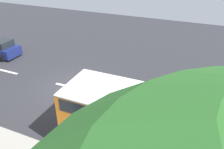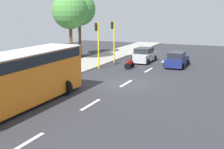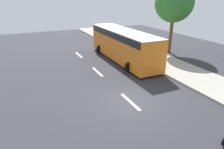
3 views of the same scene
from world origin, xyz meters
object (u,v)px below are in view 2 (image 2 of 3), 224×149
(city_bus, at_px, (15,76))
(traffic_light_corner, at_px, (113,35))
(street_tree_north, at_px, (70,11))
(motorcycle, at_px, (130,62))
(car_dark_blue, at_px, (177,60))
(traffic_light_midblock, at_px, (98,38))
(street_tree_center, at_px, (79,10))
(car_silver, at_px, (143,55))

(city_bus, bearing_deg, traffic_light_corner, -86.15)
(street_tree_north, bearing_deg, city_bus, 110.25)
(motorcycle, bearing_deg, car_dark_blue, -146.38)
(car_dark_blue, relative_size, city_bus, 0.35)
(city_bus, height_order, traffic_light_corner, traffic_light_corner)
(car_dark_blue, relative_size, street_tree_north, 0.52)
(car_dark_blue, height_order, traffic_light_corner, traffic_light_corner)
(traffic_light_corner, distance_m, traffic_light_midblock, 3.86)
(city_bus, distance_m, motorcycle, 14.40)
(street_tree_center, bearing_deg, car_silver, 169.99)
(city_bus, xyz_separation_m, traffic_light_corner, (1.14, -16.94, 1.08))
(traffic_light_midblock, bearing_deg, street_tree_center, -50.01)
(city_bus, height_order, motorcycle, city_bus)
(car_dark_blue, relative_size, traffic_light_corner, 0.87)
(car_silver, relative_size, street_tree_north, 0.55)
(car_silver, distance_m, city_bus, 18.65)
(motorcycle, distance_m, street_tree_center, 11.66)
(street_tree_center, bearing_deg, city_bus, 109.24)
(traffic_light_corner, relative_size, traffic_light_midblock, 1.00)
(motorcycle, height_order, traffic_light_midblock, traffic_light_midblock)
(city_bus, bearing_deg, car_silver, -95.39)
(street_tree_north, bearing_deg, car_silver, -163.38)
(car_silver, distance_m, street_tree_center, 10.17)
(car_silver, height_order, motorcycle, motorcycle)
(city_bus, distance_m, street_tree_north, 17.67)
(city_bus, bearing_deg, traffic_light_midblock, -85.03)
(car_dark_blue, bearing_deg, city_bus, 71.13)
(car_silver, relative_size, motorcycle, 2.70)
(traffic_light_midblock, bearing_deg, city_bus, 94.97)
(traffic_light_midblock, bearing_deg, car_silver, -117.89)
(traffic_light_corner, xyz_separation_m, street_tree_center, (5.87, -3.14, 2.72))
(car_silver, xyz_separation_m, city_bus, (1.75, 18.54, 1.13))
(motorcycle, height_order, traffic_light_corner, traffic_light_corner)
(street_tree_north, bearing_deg, motorcycle, 165.61)
(city_bus, height_order, street_tree_center, street_tree_center)
(car_dark_blue, height_order, city_bus, city_bus)
(motorcycle, bearing_deg, street_tree_center, -33.69)
(city_bus, bearing_deg, street_tree_center, -70.76)
(traffic_light_midblock, bearing_deg, motorcycle, -158.13)
(traffic_light_midblock, bearing_deg, traffic_light_corner, -90.00)
(street_tree_north, bearing_deg, car_dark_blue, -176.61)
(traffic_light_corner, bearing_deg, traffic_light_midblock, 90.00)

